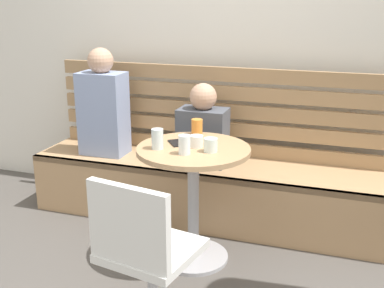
{
  "coord_description": "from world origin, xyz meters",
  "views": [
    {
      "loc": [
        0.89,
        -1.93,
        1.6
      ],
      "look_at": [
        0.02,
        0.66,
        0.75
      ],
      "focal_mm": 44.82,
      "sensor_mm": 36.0,
      "label": 1
    }
  ],
  "objects": [
    {
      "name": "back_wall",
      "position": [
        0.0,
        1.64,
        1.45
      ],
      "size": [
        5.2,
        0.1,
        2.9
      ],
      "primitive_type": "cube",
      "color": "white",
      "rests_on": "ground"
    },
    {
      "name": "booth_bench",
      "position": [
        0.0,
        1.2,
        0.22
      ],
      "size": [
        2.7,
        0.52,
        0.44
      ],
      "color": "tan",
      "rests_on": "ground"
    },
    {
      "name": "booth_backrest",
      "position": [
        0.0,
        1.44,
        0.78
      ],
      "size": [
        2.65,
        0.04,
        0.66
      ],
      "color": "#A68157",
      "rests_on": "booth_bench"
    },
    {
      "name": "cafe_table",
      "position": [
        0.04,
        0.63,
        0.52
      ],
      "size": [
        0.68,
        0.68,
        0.74
      ],
      "color": "#ADADB2",
      "rests_on": "ground"
    },
    {
      "name": "white_chair",
      "position": [
        0.07,
        -0.18,
        0.46
      ],
      "size": [
        0.47,
        0.47,
        0.85
      ],
      "color": "#ADADB2",
      "rests_on": "ground"
    },
    {
      "name": "person_adult",
      "position": [
        -0.86,
        1.18,
        0.8
      ],
      "size": [
        0.34,
        0.22,
        0.8
      ],
      "color": "#8C9EC6",
      "rests_on": "booth_bench"
    },
    {
      "name": "person_child_left",
      "position": [
        -0.07,
        1.18,
        0.69
      ],
      "size": [
        0.34,
        0.22,
        0.58
      ],
      "color": "#4C515B",
      "rests_on": "booth_bench"
    },
    {
      "name": "cup_glass_tall",
      "position": [
        -0.15,
        0.54,
        0.8
      ],
      "size": [
        0.07,
        0.07,
        0.12
      ],
      "primitive_type": "cylinder",
      "color": "silver",
      "rests_on": "cafe_table"
    },
    {
      "name": "cup_tumbler_orange",
      "position": [
        -0.03,
        0.9,
        0.79
      ],
      "size": [
        0.07,
        0.07,
        0.1
      ],
      "primitive_type": "cylinder",
      "color": "orange",
      "rests_on": "cafe_table"
    },
    {
      "name": "cup_glass_short",
      "position": [
        0.16,
        0.58,
        0.78
      ],
      "size": [
        0.08,
        0.08,
        0.08
      ],
      "primitive_type": "cylinder",
      "color": "silver",
      "rests_on": "cafe_table"
    },
    {
      "name": "cup_water_clear",
      "position": [
        0.03,
        0.5,
        0.8
      ],
      "size": [
        0.07,
        0.07,
        0.11
      ],
      "primitive_type": "cylinder",
      "color": "white",
      "rests_on": "cafe_table"
    },
    {
      "name": "cup_ceramic_white",
      "position": [
        0.05,
        0.65,
        0.78
      ],
      "size": [
        0.08,
        0.08,
        0.07
      ],
      "primitive_type": "cylinder",
      "color": "white",
      "rests_on": "cafe_table"
    },
    {
      "name": "phone_on_table",
      "position": [
        -0.08,
        0.67,
        0.74
      ],
      "size": [
        0.14,
        0.15,
        0.01
      ],
      "primitive_type": "cube",
      "rotation": [
        0.0,
        0.0,
        0.65
      ],
      "color": "black",
      "rests_on": "cafe_table"
    }
  ]
}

